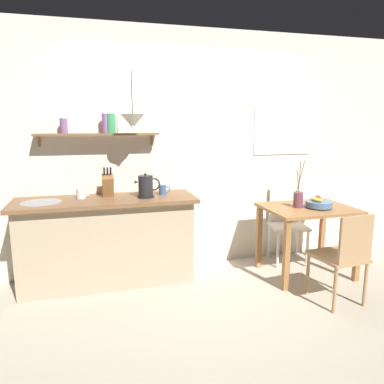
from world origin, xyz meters
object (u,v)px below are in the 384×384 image
at_px(fruit_bowl, 319,204).
at_px(coffee_mug_by_sink, 81,193).
at_px(dining_table, 308,218).
at_px(dining_chair_far, 286,220).
at_px(knife_block, 108,185).
at_px(electric_kettle, 146,187).
at_px(pendant_lamp, 133,121).
at_px(coffee_mug_spare, 163,190).
at_px(twig_vase, 298,199).
at_px(dining_chair_near, 344,254).

bearing_deg(fruit_bowl, coffee_mug_by_sink, 169.33).
xyz_separation_m(dining_table, dining_chair_far, (-0.00, 0.44, -0.14)).
xyz_separation_m(fruit_bowl, coffee_mug_by_sink, (-2.46, 0.46, 0.15)).
relative_size(dining_table, knife_block, 3.06).
distance_m(electric_kettle, coffee_mug_by_sink, 0.66).
distance_m(coffee_mug_by_sink, pendant_lamp, 0.91).
height_order(dining_table, coffee_mug_spare, coffee_mug_spare).
height_order(electric_kettle, coffee_mug_by_sink, electric_kettle).
distance_m(dining_chair_far, twig_vase, 0.57).
bearing_deg(dining_chair_near, coffee_mug_by_sink, 154.24).
bearing_deg(twig_vase, knife_block, 167.97).
distance_m(electric_kettle, coffee_mug_spare, 0.23).
bearing_deg(coffee_mug_by_sink, knife_block, 8.85).
bearing_deg(dining_chair_far, knife_block, -179.87).
relative_size(dining_chair_far, fruit_bowl, 3.21).
relative_size(dining_chair_far, coffee_mug_by_sink, 6.63).
bearing_deg(dining_chair_far, fruit_bowl, -80.77).
xyz_separation_m(twig_vase, knife_block, (-1.99, 0.42, 0.18)).
bearing_deg(dining_chair_far, twig_vase, -105.62).
distance_m(dining_table, fruit_bowl, 0.21).
bearing_deg(electric_kettle, knife_block, 157.24).
distance_m(electric_kettle, pendant_lamp, 0.67).
xyz_separation_m(coffee_mug_by_sink, pendant_lamp, (0.52, -0.16, 0.72)).
relative_size(twig_vase, coffee_mug_spare, 4.12).
distance_m(dining_table, knife_block, 2.19).
xyz_separation_m(coffee_mug_by_sink, coffee_mug_spare, (0.84, -0.02, -0.00)).
bearing_deg(coffee_mug_by_sink, dining_chair_near, -25.76).
relative_size(dining_chair_far, twig_vase, 1.75).
bearing_deg(pendant_lamp, electric_kettle, 18.01).
height_order(fruit_bowl, coffee_mug_by_sink, coffee_mug_by_sink).
xyz_separation_m(dining_chair_near, twig_vase, (-0.05, 0.73, 0.37)).
bearing_deg(knife_block, twig_vase, -12.03).
distance_m(dining_table, coffee_mug_by_sink, 2.44).
bearing_deg(twig_vase, pendant_lamp, 172.56).
height_order(dining_table, fruit_bowl, fruit_bowl).
bearing_deg(dining_chair_far, coffee_mug_spare, -177.51).
xyz_separation_m(coffee_mug_spare, pendant_lamp, (-0.32, -0.14, 0.72)).
relative_size(fruit_bowl, pendant_lamp, 0.49).
bearing_deg(knife_block, coffee_mug_by_sink, -171.15).
bearing_deg(dining_chair_near, fruit_bowl, 77.12).
height_order(dining_table, knife_block, knife_block).
height_order(fruit_bowl, knife_block, knife_block).
bearing_deg(pendant_lamp, coffee_mug_spare, 23.14).
relative_size(dining_chair_near, fruit_bowl, 3.18).
distance_m(dining_chair_near, coffee_mug_spare, 1.90).
height_order(coffee_mug_by_sink, coffee_mug_spare, same).
xyz_separation_m(dining_chair_near, coffee_mug_by_sink, (-2.31, 1.12, 0.48)).
height_order(fruit_bowl, pendant_lamp, pendant_lamp).
bearing_deg(pendant_lamp, dining_table, -7.46).
bearing_deg(dining_table, dining_chair_near, -95.32).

